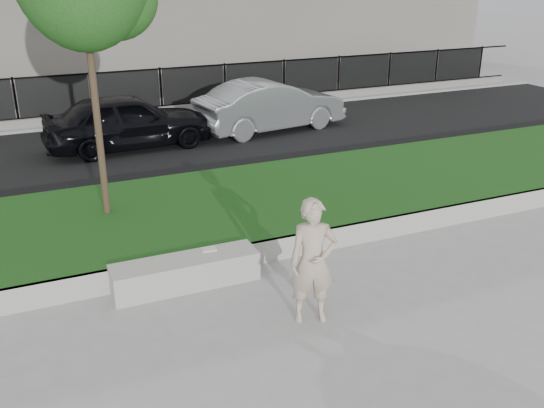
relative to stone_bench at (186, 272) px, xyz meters
name	(u,v)px	position (x,y,z in m)	size (l,w,h in m)	color
ground	(257,298)	(0.87, -0.80, -0.23)	(90.00, 90.00, 0.00)	gray
grass_bank	(197,216)	(0.87, 2.20, -0.03)	(34.00, 4.00, 0.40)	#0E3A11
grass_kerb	(233,258)	(0.87, 0.24, -0.03)	(34.00, 0.08, 0.40)	#A3A199
street	(137,150)	(0.87, 7.70, -0.21)	(34.00, 7.00, 0.04)	black
far_pavement	(108,113)	(0.87, 12.20, -0.17)	(34.00, 3.00, 0.12)	gray
iron_fence	(112,105)	(0.87, 11.20, 0.31)	(32.00, 0.30, 1.50)	slate
stone_bench	(186,272)	(0.00, 0.00, 0.00)	(2.29, 0.57, 0.47)	#A3A199
man	(313,262)	(1.36, -1.64, 0.67)	(0.66, 0.44, 1.82)	#C2AD95
book	(209,249)	(0.44, 0.15, 0.25)	(0.23, 0.17, 0.03)	beige
car_dark	(128,121)	(0.72, 7.87, 0.56)	(1.77, 4.40, 1.50)	black
car_silver	(271,105)	(4.99, 8.10, 0.55)	(1.58, 4.53, 1.49)	gray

